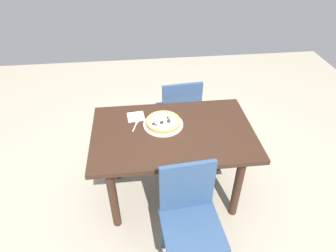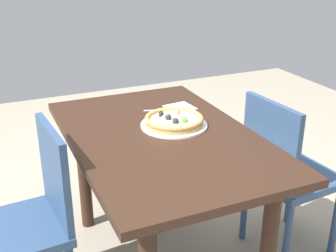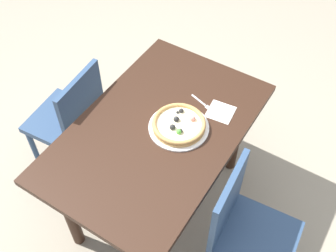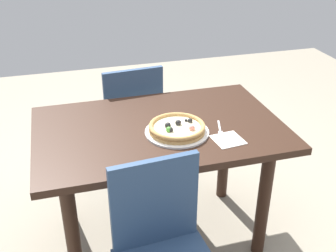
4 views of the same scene
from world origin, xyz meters
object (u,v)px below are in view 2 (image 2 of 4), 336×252
chair_near (31,218)px  fork (162,110)px  chair_far (285,171)px  dining_table (162,156)px  pizza (174,120)px  napkin (180,107)px  plate (174,125)px

chair_near → fork: bearing=-70.8°
chair_far → fork: (-0.43, -0.50, 0.26)m
dining_table → pizza: size_ratio=4.49×
chair_far → napkin: size_ratio=6.30×
chair_near → fork: 0.86m
pizza → fork: bearing=172.3°
chair_near → pizza: chair_near is taller
napkin → chair_far: bearing=42.5°
chair_near → chair_far: (0.10, 1.25, 0.00)m
chair_far → plate: 0.63m
chair_near → pizza: 0.78m
chair_near → plate: 0.77m
plate → fork: bearing=172.2°
dining_table → pizza: bearing=125.7°
fork → dining_table: bearing=-96.4°
napkin → dining_table: bearing=-38.7°
dining_table → napkin: napkin is taller
plate → pizza: (-0.00, 0.00, 0.03)m
dining_table → napkin: bearing=141.3°
dining_table → pizza: 0.19m
chair_near → pizza: (-0.11, 0.72, 0.29)m
chair_near → chair_far: 1.25m
pizza → napkin: bearing=148.2°
fork → napkin: size_ratio=1.16×
plate → chair_far: bearing=68.4°
pizza → napkin: 0.26m
fork → pizza: bearing=-80.9°
dining_table → plate: (-0.07, 0.09, 0.12)m
fork → chair_far: bearing=-23.9°
pizza → napkin: (-0.22, 0.14, -0.03)m
dining_table → chair_near: 0.64m
pizza → fork: 0.22m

